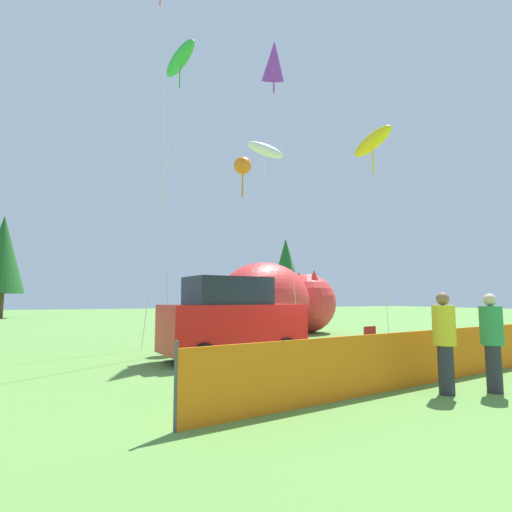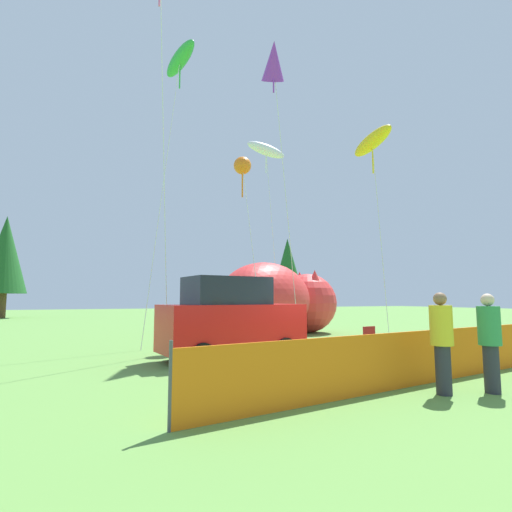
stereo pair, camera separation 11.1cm
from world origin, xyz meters
The scene contains 14 objects.
ground_plane centered at (0.00, 0.00, 0.00)m, with size 120.00×120.00×0.00m, color #609342.
parked_car centered at (-2.27, 1.62, 1.11)m, with size 4.18×2.16×2.31m.
folding_chair centered at (1.56, 0.52, 0.52)m, with size 0.58×0.58×0.89m.
inflatable_cat centered at (2.15, 7.23, 1.51)m, with size 7.57×5.74×3.28m.
safety_fence centered at (-0.30, -3.01, 0.53)m, with size 9.69×1.53×1.16m.
spectator_in_black_shirt centered at (0.69, -4.03, 0.98)m, with size 0.39×0.39×1.80m.
spectator_in_grey_shirt centered at (-0.22, -3.76, 0.99)m, with size 0.40×0.40×1.82m.
kite_yellow_hero centered at (4.15, 2.97, 7.88)m, with size 0.69×2.25×8.43m.
kite_purple_delta centered at (0.44, 4.27, 11.04)m, with size 2.22×1.81×11.93m.
kite_green_fish centered at (-2.75, 6.72, 11.72)m, with size 2.20×3.21×12.40m.
kite_white_ghost centered at (2.85, 10.05, 9.80)m, with size 2.32×3.10×10.44m.
kite_orange_flower centered at (-0.46, 5.28, 6.95)m, with size 0.71×2.61×7.36m.
horizon_tree_east centered at (-12.29, 31.74, 5.53)m, with size 3.77×3.77×9.00m.
horizon_tree_west centered at (15.04, 30.08, 5.17)m, with size 3.53×3.53×8.41m.
Camera 2 is at (-6.27, -9.08, 1.71)m, focal length 28.00 mm.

